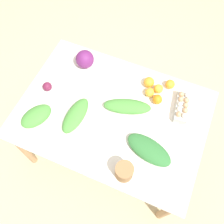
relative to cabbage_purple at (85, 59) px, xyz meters
The scene contains 15 objects.
ground_plane 0.93m from the cabbage_purple, 41.00° to the right, with size 8.00×8.00×0.00m, color #C6B289.
dining_table 0.53m from the cabbage_purple, 41.00° to the right, with size 1.39×0.99×0.71m.
cabbage_purple is the anchor object (origin of this frame).
egg_carton 0.85m from the cabbage_purple, ahead, with size 0.13×0.27×0.09m.
paper_bag 0.95m from the cabbage_purple, 48.73° to the right, with size 0.12×0.12×0.13m, color #997047.
greens_bunch_scallion 0.49m from the cabbage_purple, 72.46° to the right, with size 0.31×0.13×0.07m, color #4C933D.
greens_bunch_beet_tops 0.53m from the cabbage_purple, 28.05° to the right, with size 0.35×0.12×0.07m, color #4C933D.
greens_bunch_dandelion 0.88m from the cabbage_purple, 34.72° to the right, with size 0.34×0.16×0.07m, color #337538.
greens_bunch_kale 0.60m from the cabbage_purple, 100.85° to the right, with size 0.24×0.15×0.08m, color #4C933D.
beet_root 0.37m from the cabbage_purple, 117.34° to the right, with size 0.07×0.07×0.07m, color maroon.
orange_0 0.55m from the cabbage_purple, ahead, with size 0.08×0.08×0.08m, color orange.
orange_1 0.66m from the cabbage_purple, ahead, with size 0.07×0.07×0.07m, color orange.
orange_2 0.63m from the cabbage_purple, ahead, with size 0.07×0.07×0.07m, color #F9A833.
orange_3 0.71m from the cabbage_purple, ahead, with size 0.07×0.07×0.07m, color orange.
orange_4 0.59m from the cabbage_purple, ahead, with size 0.07×0.07×0.07m, color #F9A833.
Camera 1 is at (0.33, -0.78, 2.38)m, focal length 40.00 mm.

